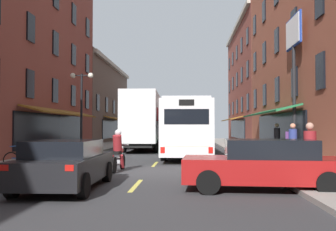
{
  "coord_description": "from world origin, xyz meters",
  "views": [
    {
      "loc": [
        1.56,
        -14.71,
        1.74
      ],
      "look_at": [
        0.45,
        6.0,
        2.39
      ],
      "focal_mm": 40.18,
      "sensor_mm": 36.0,
      "label": 1
    }
  ],
  "objects_px": {
    "billboard_sign": "(294,51)",
    "transit_bus": "(186,128)",
    "bicycle_near": "(24,160)",
    "sedan_mid": "(66,164)",
    "sedan_far": "(265,164)",
    "pedestrian_mid": "(310,151)",
    "street_lamp_twin": "(81,109)",
    "box_truck": "(142,121)",
    "pedestrian_rear": "(277,138)",
    "sedan_near": "(152,138)",
    "motorcycle_rider": "(118,153)",
    "pedestrian_near": "(293,142)"
  },
  "relations": [
    {
      "from": "motorcycle_rider",
      "to": "pedestrian_near",
      "type": "distance_m",
      "value": 7.75
    },
    {
      "from": "box_truck",
      "to": "street_lamp_twin",
      "type": "relative_size",
      "value": 1.64
    },
    {
      "from": "sedan_far",
      "to": "pedestrian_near",
      "type": "relative_size",
      "value": 2.53
    },
    {
      "from": "sedan_mid",
      "to": "pedestrian_mid",
      "type": "distance_m",
      "value": 7.11
    },
    {
      "from": "sedan_mid",
      "to": "street_lamp_twin",
      "type": "height_order",
      "value": "street_lamp_twin"
    },
    {
      "from": "transit_bus",
      "to": "sedan_near",
      "type": "xyz_separation_m",
      "value": [
        -3.27,
        12.96,
        -1.03
      ]
    },
    {
      "from": "sedan_near",
      "to": "pedestrian_mid",
      "type": "xyz_separation_m",
      "value": [
        7.01,
        -24.63,
        0.37
      ]
    },
    {
      "from": "pedestrian_mid",
      "to": "street_lamp_twin",
      "type": "distance_m",
      "value": 15.21
    },
    {
      "from": "sedan_near",
      "to": "billboard_sign",
      "type": "bearing_deg",
      "value": -61.24
    },
    {
      "from": "box_truck",
      "to": "pedestrian_rear",
      "type": "distance_m",
      "value": 10.05
    },
    {
      "from": "sedan_near",
      "to": "pedestrian_mid",
      "type": "distance_m",
      "value": 25.61
    },
    {
      "from": "sedan_mid",
      "to": "street_lamp_twin",
      "type": "xyz_separation_m",
      "value": [
        -3.03,
        12.08,
        2.18
      ]
    },
    {
      "from": "sedan_far",
      "to": "pedestrian_rear",
      "type": "relative_size",
      "value": 2.45
    },
    {
      "from": "bicycle_near",
      "to": "sedan_mid",
      "type": "bearing_deg",
      "value": -52.02
    },
    {
      "from": "motorcycle_rider",
      "to": "box_truck",
      "type": "bearing_deg",
      "value": 92.64
    },
    {
      "from": "transit_bus",
      "to": "box_truck",
      "type": "relative_size",
      "value": 1.43
    },
    {
      "from": "billboard_sign",
      "to": "transit_bus",
      "type": "bearing_deg",
      "value": 149.92
    },
    {
      "from": "street_lamp_twin",
      "to": "bicycle_near",
      "type": "bearing_deg",
      "value": -88.15
    },
    {
      "from": "billboard_sign",
      "to": "motorcycle_rider",
      "type": "relative_size",
      "value": 3.56
    },
    {
      "from": "sedan_mid",
      "to": "bicycle_near",
      "type": "relative_size",
      "value": 2.51
    },
    {
      "from": "pedestrian_near",
      "to": "sedan_far",
      "type": "bearing_deg",
      "value": 39.24
    },
    {
      "from": "sedan_far",
      "to": "pedestrian_near",
      "type": "xyz_separation_m",
      "value": [
        2.53,
        6.4,
        0.37
      ]
    },
    {
      "from": "billboard_sign",
      "to": "sedan_mid",
      "type": "xyz_separation_m",
      "value": [
        -8.95,
        -9.24,
        -4.98
      ]
    },
    {
      "from": "pedestrian_mid",
      "to": "street_lamp_twin",
      "type": "xyz_separation_m",
      "value": [
        -10.08,
        11.24,
        1.84
      ]
    },
    {
      "from": "sedan_far",
      "to": "pedestrian_mid",
      "type": "distance_m",
      "value": 1.67
    },
    {
      "from": "billboard_sign",
      "to": "pedestrian_near",
      "type": "bearing_deg",
      "value": -107.28
    },
    {
      "from": "pedestrian_near",
      "to": "motorcycle_rider",
      "type": "bearing_deg",
      "value": -12.77
    },
    {
      "from": "transit_bus",
      "to": "street_lamp_twin",
      "type": "bearing_deg",
      "value": -176.2
    },
    {
      "from": "sedan_near",
      "to": "sedan_mid",
      "type": "distance_m",
      "value": 25.47
    },
    {
      "from": "sedan_near",
      "to": "pedestrian_mid",
      "type": "bearing_deg",
      "value": -74.11
    },
    {
      "from": "billboard_sign",
      "to": "bicycle_near",
      "type": "height_order",
      "value": "billboard_sign"
    },
    {
      "from": "billboard_sign",
      "to": "pedestrian_mid",
      "type": "bearing_deg",
      "value": -102.72
    },
    {
      "from": "transit_bus",
      "to": "sedan_mid",
      "type": "xyz_separation_m",
      "value": [
        -3.31,
        -12.5,
        -0.99
      ]
    },
    {
      "from": "pedestrian_near",
      "to": "pedestrian_mid",
      "type": "relative_size",
      "value": 1.02
    },
    {
      "from": "sedan_mid",
      "to": "street_lamp_twin",
      "type": "relative_size",
      "value": 0.87
    },
    {
      "from": "pedestrian_mid",
      "to": "pedestrian_rear",
      "type": "height_order",
      "value": "pedestrian_rear"
    },
    {
      "from": "box_truck",
      "to": "street_lamp_twin",
      "type": "height_order",
      "value": "street_lamp_twin"
    },
    {
      "from": "bicycle_near",
      "to": "street_lamp_twin",
      "type": "bearing_deg",
      "value": 91.85
    },
    {
      "from": "billboard_sign",
      "to": "pedestrian_mid",
      "type": "relative_size",
      "value": 4.23
    },
    {
      "from": "sedan_near",
      "to": "sedan_mid",
      "type": "height_order",
      "value": "sedan_mid"
    },
    {
      "from": "motorcycle_rider",
      "to": "street_lamp_twin",
      "type": "height_order",
      "value": "street_lamp_twin"
    },
    {
      "from": "sedan_mid",
      "to": "motorcycle_rider",
      "type": "height_order",
      "value": "motorcycle_rider"
    },
    {
      "from": "sedan_far",
      "to": "billboard_sign",
      "type": "bearing_deg",
      "value": 69.7
    },
    {
      "from": "sedan_mid",
      "to": "pedestrian_mid",
      "type": "xyz_separation_m",
      "value": [
        7.05,
        0.84,
        0.33
      ]
    },
    {
      "from": "sedan_far",
      "to": "bicycle_near",
      "type": "bearing_deg",
      "value": 157.75
    },
    {
      "from": "box_truck",
      "to": "sedan_near",
      "type": "distance_m",
      "value": 8.67
    },
    {
      "from": "motorcycle_rider",
      "to": "bicycle_near",
      "type": "distance_m",
      "value": 3.54
    },
    {
      "from": "billboard_sign",
      "to": "transit_bus",
      "type": "distance_m",
      "value": 7.63
    },
    {
      "from": "sedan_near",
      "to": "street_lamp_twin",
      "type": "xyz_separation_m",
      "value": [
        -3.07,
        -13.39,
        2.21
      ]
    },
    {
      "from": "sedan_mid",
      "to": "street_lamp_twin",
      "type": "bearing_deg",
      "value": 104.09
    }
  ]
}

